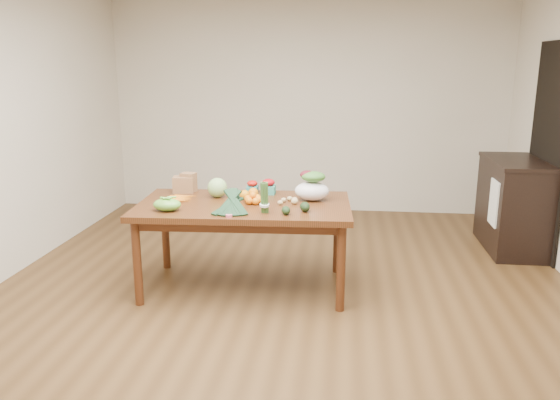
# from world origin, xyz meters

# --- Properties ---
(floor) EXTENTS (6.00, 6.00, 0.00)m
(floor) POSITION_xyz_m (0.00, 0.00, 0.00)
(floor) COLOR brown
(floor) RESTS_ON ground
(room_walls) EXTENTS (5.02, 6.02, 2.70)m
(room_walls) POSITION_xyz_m (0.00, 0.00, 1.35)
(room_walls) COLOR beige
(room_walls) RESTS_ON floor
(dining_table) EXTENTS (1.81, 1.06, 0.75)m
(dining_table) POSITION_xyz_m (-0.34, 0.34, 0.38)
(dining_table) COLOR #512613
(dining_table) RESTS_ON floor
(doorway_dark) EXTENTS (0.02, 1.00, 2.10)m
(doorway_dark) POSITION_xyz_m (2.48, 1.60, 1.05)
(doorway_dark) COLOR black
(doorway_dark) RESTS_ON floor
(cabinet) EXTENTS (0.52, 1.02, 0.94)m
(cabinet) POSITION_xyz_m (2.22, 1.66, 0.47)
(cabinet) COLOR black
(cabinet) RESTS_ON floor
(dish_towel) EXTENTS (0.02, 0.28, 0.45)m
(dish_towel) POSITION_xyz_m (1.96, 1.40, 0.55)
(dish_towel) COLOR white
(dish_towel) RESTS_ON cabinet
(paper_bag) EXTENTS (0.26, 0.22, 0.17)m
(paper_bag) POSITION_xyz_m (-0.95, 0.66, 0.84)
(paper_bag) COLOR #8C5E3F
(paper_bag) RESTS_ON dining_table
(cabbage) EXTENTS (0.17, 0.17, 0.17)m
(cabbage) POSITION_xyz_m (-0.60, 0.52, 0.83)
(cabbage) COLOR #AADC7F
(cabbage) RESTS_ON dining_table
(strawberry_basket_a) EXTENTS (0.10, 0.10, 0.09)m
(strawberry_basket_a) POSITION_xyz_m (-0.33, 0.71, 0.79)
(strawberry_basket_a) COLOR red
(strawberry_basket_a) RESTS_ON dining_table
(strawberry_basket_b) EXTENTS (0.12, 0.12, 0.11)m
(strawberry_basket_b) POSITION_xyz_m (-0.18, 0.70, 0.80)
(strawberry_basket_b) COLOR red
(strawberry_basket_b) RESTS_ON dining_table
(orange_a) EXTENTS (0.08, 0.08, 0.08)m
(orange_a) POSITION_xyz_m (-0.35, 0.46, 0.79)
(orange_a) COLOR orange
(orange_a) RESTS_ON dining_table
(orange_b) EXTENTS (0.09, 0.09, 0.09)m
(orange_b) POSITION_xyz_m (-0.29, 0.54, 0.79)
(orange_b) COLOR orange
(orange_b) RESTS_ON dining_table
(orange_c) EXTENTS (0.07, 0.07, 0.07)m
(orange_c) POSITION_xyz_m (-0.23, 0.37, 0.78)
(orange_c) COLOR orange
(orange_c) RESTS_ON dining_table
(mandarin_cluster) EXTENTS (0.19, 0.19, 0.10)m
(mandarin_cluster) POSITION_xyz_m (-0.26, 0.36, 0.80)
(mandarin_cluster) COLOR #E25D0D
(mandarin_cluster) RESTS_ON dining_table
(carrots) EXTENTS (0.23, 0.23, 0.03)m
(carrots) POSITION_xyz_m (-0.89, 0.39, 0.76)
(carrots) COLOR orange
(carrots) RESTS_ON dining_table
(snap_pea_bag) EXTENTS (0.22, 0.17, 0.10)m
(snap_pea_bag) POSITION_xyz_m (-0.90, 0.03, 0.80)
(snap_pea_bag) COLOR #68AB3A
(snap_pea_bag) RESTS_ON dining_table
(kale_bunch) EXTENTS (0.34, 0.42, 0.16)m
(kale_bunch) POSITION_xyz_m (-0.38, 0.01, 0.83)
(kale_bunch) COLOR black
(kale_bunch) RESTS_ON dining_table
(asparagus_bundle) EXTENTS (0.09, 0.12, 0.26)m
(asparagus_bundle) POSITION_xyz_m (-0.12, 0.05, 0.88)
(asparagus_bundle) COLOR #4A863D
(asparagus_bundle) RESTS_ON dining_table
(potato_a) EXTENTS (0.05, 0.04, 0.04)m
(potato_a) POSITION_xyz_m (-0.01, 0.41, 0.77)
(potato_a) COLOR tan
(potato_a) RESTS_ON dining_table
(potato_b) EXTENTS (0.05, 0.04, 0.04)m
(potato_b) POSITION_xyz_m (-0.03, 0.32, 0.77)
(potato_b) COLOR tan
(potato_b) RESTS_ON dining_table
(potato_c) EXTENTS (0.05, 0.04, 0.04)m
(potato_c) POSITION_xyz_m (0.08, 0.42, 0.77)
(potato_c) COLOR tan
(potato_c) RESTS_ON dining_table
(potato_d) EXTENTS (0.05, 0.04, 0.04)m
(potato_d) POSITION_xyz_m (0.03, 0.46, 0.77)
(potato_d) COLOR tan
(potato_d) RESTS_ON dining_table
(potato_e) EXTENTS (0.06, 0.05, 0.05)m
(potato_e) POSITION_xyz_m (0.09, 0.35, 0.78)
(potato_e) COLOR tan
(potato_e) RESTS_ON dining_table
(avocado_a) EXTENTS (0.09, 0.11, 0.07)m
(avocado_a) POSITION_xyz_m (0.05, 0.03, 0.78)
(avocado_a) COLOR black
(avocado_a) RESTS_ON dining_table
(avocado_b) EXTENTS (0.11, 0.13, 0.08)m
(avocado_b) POSITION_xyz_m (0.19, 0.13, 0.79)
(avocado_b) COLOR black
(avocado_b) RESTS_ON dining_table
(salad_bag) EXTENTS (0.30, 0.23, 0.23)m
(salad_bag) POSITION_xyz_m (0.22, 0.50, 0.86)
(salad_bag) COLOR white
(salad_bag) RESTS_ON dining_table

